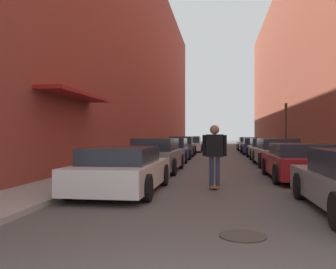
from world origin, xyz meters
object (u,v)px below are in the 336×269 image
at_px(skateboarder, 215,149).
at_px(parked_car_right_1, 299,162).
at_px(parked_car_left_0, 122,170).
at_px(manhole_cover, 243,236).
at_px(parked_car_left_1, 157,156).
at_px(parked_car_left_4, 190,144).
at_px(parked_car_left_2, 171,150).
at_px(parked_car_right_5, 248,144).
at_px(parked_car_right_2, 276,153).
at_px(parked_car_right_4, 255,146).
at_px(parked_car_left_5, 193,144).
at_px(parked_car_right_3, 264,149).
at_px(parked_car_left_3, 182,146).
at_px(traffic_light, 286,123).

bearing_deg(skateboarder, parked_car_right_1, 41.37).
bearing_deg(parked_car_left_0, manhole_cover, -53.50).
height_order(parked_car_left_0, manhole_cover, parked_car_left_0).
height_order(parked_car_left_1, parked_car_left_4, parked_car_left_1).
xyz_separation_m(parked_car_left_1, skateboarder, (2.38, -4.40, 0.44)).
relative_size(parked_car_left_2, parked_car_right_5, 1.04).
xyz_separation_m(parked_car_right_2, parked_car_right_5, (-0.03, 17.08, -0.03)).
relative_size(parked_car_right_4, skateboarder, 2.63).
height_order(parked_car_left_1, parked_car_right_5, parked_car_left_1).
height_order(parked_car_left_5, skateboarder, skateboarder).
bearing_deg(parked_car_right_4, parked_car_left_1, -109.79).
height_order(parked_car_left_4, parked_car_right_3, parked_car_left_4).
bearing_deg(parked_car_right_5, parked_car_left_3, -120.10).
height_order(parked_car_right_4, manhole_cover, parked_car_right_4).
xyz_separation_m(parked_car_left_0, parked_car_right_1, (5.16, 3.49, 0.01)).
distance_m(parked_car_left_2, skateboarder, 10.44).
xyz_separation_m(parked_car_left_0, parked_car_left_1, (0.01, 5.44, 0.07)).
bearing_deg(parked_car_left_5, parked_car_right_2, -74.34).
bearing_deg(parked_car_right_3, parked_car_left_1, -120.55).
bearing_deg(traffic_light, parked_car_left_2, -143.38).
distance_m(parked_car_left_4, parked_car_right_1, 19.78).
relative_size(parked_car_left_3, parked_car_right_2, 0.90).
bearing_deg(traffic_light, parked_car_right_1, -97.98).
xyz_separation_m(parked_car_left_0, skateboarder, (2.39, 1.04, 0.51)).
bearing_deg(manhole_cover, parked_car_left_2, 101.27).
xyz_separation_m(parked_car_right_4, skateboarder, (-2.85, -18.93, 0.48)).
height_order(parked_car_left_0, parked_car_left_5, parked_car_left_5).
height_order(parked_car_left_5, parked_car_right_3, parked_car_right_3).
relative_size(skateboarder, traffic_light, 0.51).
distance_m(parked_car_left_5, parked_car_right_3, 14.75).
bearing_deg(parked_car_left_2, skateboarder, -76.02).
bearing_deg(parked_car_left_0, parked_car_right_5, 78.67).
relative_size(parked_car_left_4, skateboarder, 2.49).
bearing_deg(parked_car_right_1, skateboarder, -138.63).
bearing_deg(parked_car_left_3, parked_car_left_2, -90.15).
bearing_deg(parked_car_left_4, parked_car_right_4, -26.84).
height_order(parked_car_left_3, traffic_light, traffic_light).
bearing_deg(parked_car_left_5, parked_car_left_0, -89.76).
height_order(parked_car_left_0, skateboarder, skateboarder).
xyz_separation_m(parked_car_right_3, parked_car_right_4, (-0.03, 5.63, -0.01)).
relative_size(parked_car_left_5, parked_car_right_3, 0.97).
distance_m(parked_car_left_5, traffic_light, 13.72).
relative_size(parked_car_right_2, skateboarder, 2.62).
bearing_deg(parked_car_right_3, traffic_light, 50.87).
bearing_deg(parked_car_left_3, parked_car_left_1, -89.35).
distance_m(parked_car_right_2, manhole_cover, 13.06).
bearing_deg(parked_car_right_3, parked_car_left_5, 111.41).
bearing_deg(parked_car_right_5, parked_car_left_0, -101.33).
bearing_deg(parked_car_left_1, parked_car_left_5, 90.32).
bearing_deg(parked_car_left_0, parked_car_left_3, 90.41).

